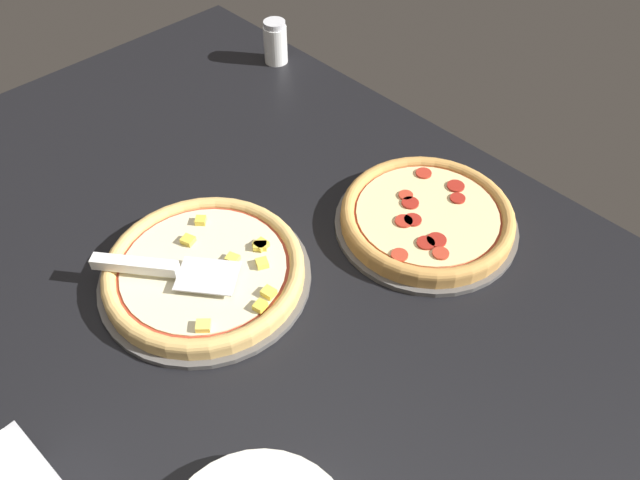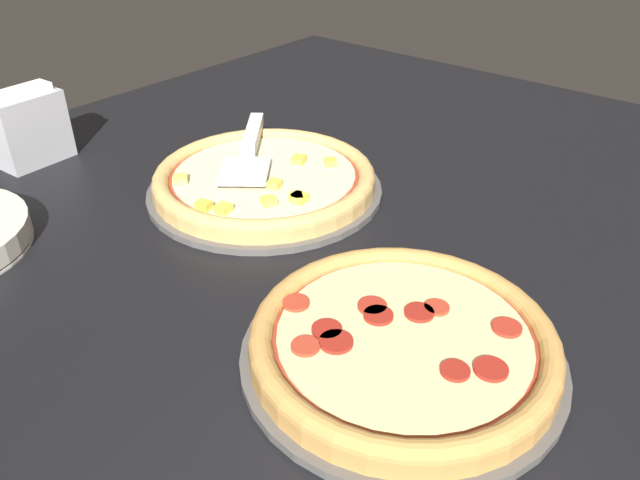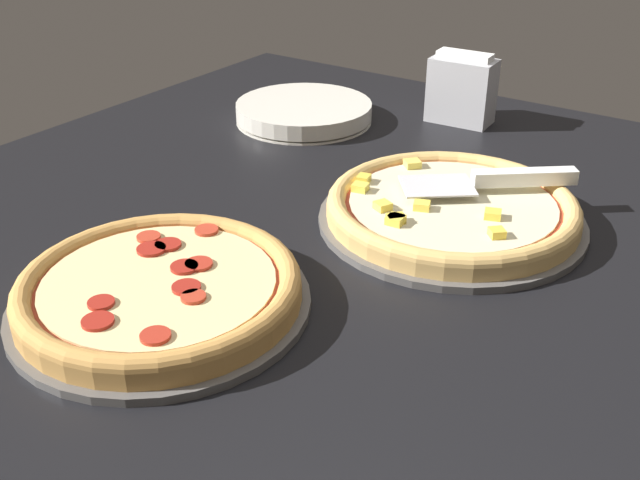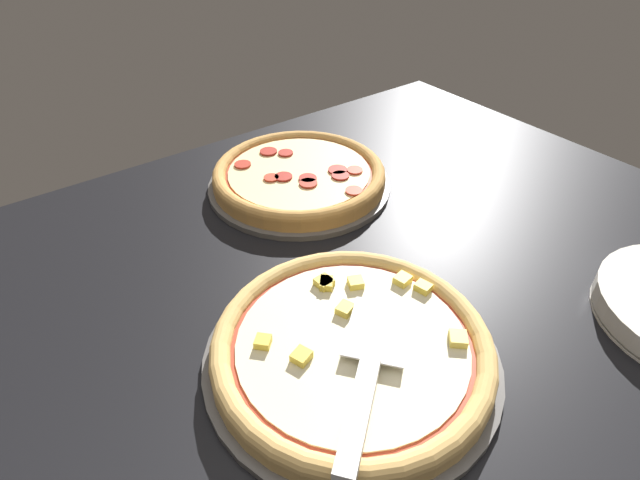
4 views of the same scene
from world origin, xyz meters
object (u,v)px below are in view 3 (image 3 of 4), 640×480
Objects in this scene: pizza_front at (452,207)px; plate_stack at (304,112)px; napkin_holder at (462,89)px; serving_spatula at (506,179)px; pizza_back at (159,287)px.

pizza_front reaches higher than plate_stack.
pizza_front is at bearing 113.53° from napkin_holder.
serving_spatula is 37.52cm from napkin_holder.
pizza_front is 1.07× the size of pizza_back.
pizza_front is at bearing -115.82° from pizza_back.
pizza_back is at bearing 64.18° from pizza_front.
plate_stack is at bearing -69.24° from pizza_back.
pizza_front is 8.91cm from serving_spatula.
napkin_holder is (-1.31, -75.30, 3.45)cm from pizza_back.
plate_stack is (40.44, -22.22, -0.79)cm from pizza_front.
napkin_holder is (16.64, -38.20, 3.59)cm from pizza_front.
pizza_back is 63.44cm from plate_stack.
pizza_back is (17.95, 37.10, 0.14)cm from pizza_front.
pizza_front is 1.56× the size of serving_spatula.
pizza_front is 41.21cm from pizza_back.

